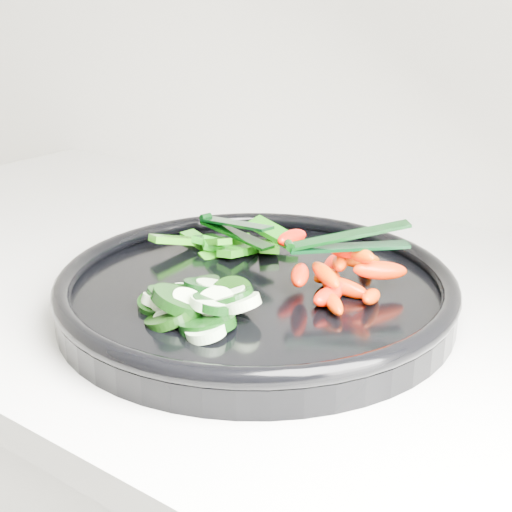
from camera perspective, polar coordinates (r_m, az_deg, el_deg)
The scene contains 6 objects.
veggie_tray at distance 0.67m, azimuth 0.00°, elevation -2.76°, with size 0.49×0.49×0.04m.
cucumber_pile at distance 0.62m, azimuth -4.99°, elevation -3.74°, with size 0.12×0.12×0.04m.
carrot_pile at distance 0.66m, azimuth 6.66°, elevation -1.27°, with size 0.12×0.15×0.05m.
pepper_pile at distance 0.76m, azimuth -2.09°, elevation 1.00°, with size 0.12×0.13×0.04m.
tong_carrot at distance 0.64m, azimuth 7.18°, elevation 1.17°, with size 0.09×0.09×0.02m.
tong_pepper at distance 0.75m, azimuth -1.83°, elevation 2.26°, with size 0.11×0.05×0.02m.
Camera 1 is at (0.04, 1.14, 1.22)m, focal length 50.00 mm.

